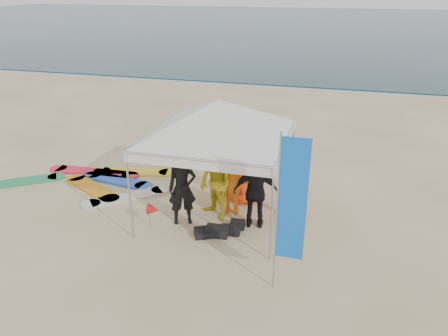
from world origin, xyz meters
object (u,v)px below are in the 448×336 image
at_px(person_black_b, 256,192).
at_px(canopy_tent, 218,100).
at_px(feather_flag, 291,203).
at_px(person_orange_a, 233,180).
at_px(person_orange_b, 242,175).
at_px(marker_pennant, 154,210).
at_px(surfboard_spread, 99,181).
at_px(person_seated, 282,198).
at_px(person_yellow, 215,183).
at_px(person_black_a, 182,188).

bearing_deg(person_black_b, canopy_tent, -26.16).
relative_size(person_black_b, feather_flag, 0.58).
distance_m(person_orange_a, person_black_b, 0.93).
bearing_deg(person_orange_b, feather_flag, 111.77).
xyz_separation_m(person_black_b, person_orange_b, (-0.62, 1.15, -0.10)).
relative_size(marker_pennant, surfboard_spread, 0.12).
bearing_deg(person_seated, marker_pennant, 101.68).
relative_size(person_yellow, canopy_tent, 0.41).
xyz_separation_m(canopy_tent, surfboard_spread, (-4.14, 0.95, -3.07)).
bearing_deg(canopy_tent, person_seated, 16.61).
xyz_separation_m(person_orange_b, person_seated, (1.16, -0.32, -0.41)).
bearing_deg(person_black_a, feather_flag, -58.78).
height_order(person_seated, surfboard_spread, person_seated).
bearing_deg(feather_flag, person_orange_a, 122.86).
bearing_deg(canopy_tent, person_black_b, -18.11).
bearing_deg(person_black_b, person_seated, -131.00).
distance_m(canopy_tent, feather_flag, 3.57).
distance_m(person_black_b, feather_flag, 2.70).
bearing_deg(person_yellow, canopy_tent, 110.69).
relative_size(person_orange_b, person_seated, 1.91).
bearing_deg(person_orange_b, person_yellow, 58.08).
bearing_deg(person_orange_b, person_black_b, 113.63).
bearing_deg(marker_pennant, canopy_tent, 37.87).
xyz_separation_m(person_seated, canopy_tent, (-1.60, -0.48, 2.66)).
distance_m(person_black_a, feather_flag, 3.65).
bearing_deg(person_seated, feather_flag, 174.29).
xyz_separation_m(person_orange_a, surfboard_spread, (-4.46, 0.73, -0.91)).
xyz_separation_m(person_seated, feather_flag, (0.55, -3.09, 1.51)).
bearing_deg(surfboard_spread, canopy_tent, -12.93).
relative_size(person_orange_b, canopy_tent, 0.36).
bearing_deg(feather_flag, surfboard_spread, 150.50).
bearing_deg(person_yellow, person_black_a, -110.51).
xyz_separation_m(person_yellow, feather_flag, (2.19, -2.46, 0.99)).
bearing_deg(surfboard_spread, person_seated, -4.70).
relative_size(person_black_b, canopy_tent, 0.41).
height_order(person_black_a, canopy_tent, canopy_tent).
height_order(canopy_tent, surfboard_spread, canopy_tent).
height_order(person_black_b, person_orange_b, person_black_b).
distance_m(person_yellow, canopy_tent, 2.14).
bearing_deg(canopy_tent, person_orange_b, 60.77).
bearing_deg(person_black_a, surfboard_spread, 129.98).
height_order(person_black_a, person_black_b, person_black_a).
height_order(person_yellow, person_orange_a, person_yellow).
bearing_deg(person_seated, surfboard_spread, 69.51).
distance_m(person_yellow, marker_pennant, 1.70).
distance_m(person_black_b, marker_pennant, 2.59).
relative_size(person_yellow, person_seated, 2.16).
xyz_separation_m(person_seated, marker_pennant, (-2.98, -1.55, 0.05)).
height_order(person_yellow, person_black_b, person_yellow).
bearing_deg(canopy_tent, person_yellow, -104.24).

